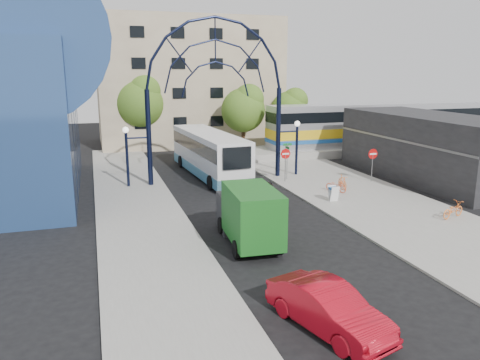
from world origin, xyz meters
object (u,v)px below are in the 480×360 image
object	(u,v)px
tree_north_b	(141,101)
bike_near_a	(336,186)
city_bus	(209,153)
sandwich_board	(334,192)
tree_north_a	(245,108)
black_suv	(263,194)
green_truck	(248,214)
red_sedan	(328,308)
bike_near_b	(342,182)
do_not_enter_sign	(373,157)
street_name_sign	(287,153)
gateway_arch	(216,67)
tree_north_c	(291,108)
bike_far_a	(453,210)
stop_sign	(286,157)
train_car	(383,124)

from	to	relation	value
tree_north_b	bike_near_a	world-z (taller)	tree_north_b
city_bus	sandwich_board	bearing A→B (deg)	-65.34
sandwich_board	tree_north_a	xyz separation A→B (m)	(0.52, 19.95, 3.86)
black_suv	tree_north_a	bearing A→B (deg)	83.12
green_truck	sandwich_board	bearing A→B (deg)	38.17
red_sedan	bike_near_b	size ratio (longest dim) A/B	2.94
do_not_enter_sign	street_name_sign	xyz separation A→B (m)	(-5.80, 2.60, 0.15)
tree_north_a	bike_near_a	size ratio (longest dim) A/B	4.42
green_truck	gateway_arch	bearing A→B (deg)	85.69
bike_near_a	bike_near_b	bearing A→B (deg)	8.72
tree_north_b	do_not_enter_sign	bearing A→B (deg)	-53.26
tree_north_c	red_sedan	size ratio (longest dim) A/B	1.40
sandwich_board	bike_far_a	xyz separation A→B (m)	(4.75, -5.18, -0.15)
stop_sign	red_sedan	distance (m)	20.64
tree_north_a	bike_near_b	world-z (taller)	tree_north_a
tree_north_b	bike_near_a	bearing A→B (deg)	-63.76
train_car	tree_north_b	distance (m)	25.27
tree_north_b	stop_sign	bearing A→B (deg)	-64.17
tree_north_c	green_truck	xyz separation A→B (m)	(-14.00, -27.06, -2.82)
gateway_arch	do_not_enter_sign	bearing A→B (deg)	-19.99
street_name_sign	black_suv	distance (m)	6.89
stop_sign	tree_north_a	distance (m)	14.23
train_car	street_name_sign	bearing A→B (deg)	-147.58
gateway_arch	bike_near_a	size ratio (longest dim) A/B	8.61
stop_sign	bike_near_a	size ratio (longest dim) A/B	1.58
street_name_sign	green_truck	bearing A→B (deg)	-121.09
stop_sign	street_name_sign	distance (m)	0.74
tree_north_a	red_sedan	world-z (taller)	tree_north_a
bike_near_a	bike_far_a	world-z (taller)	bike_far_a
stop_sign	tree_north_c	world-z (taller)	tree_north_c
gateway_arch	bike_near_b	size ratio (longest dim) A/B	8.63
bike_near_b	stop_sign	bearing A→B (deg)	141.64
green_truck	bike_near_b	distance (m)	12.51
black_suv	stop_sign	bearing A→B (deg)	61.13
sandwich_board	tree_north_b	xyz separation A→B (m)	(-9.48, 23.95, 4.52)
red_sedan	bike_near_b	xyz separation A→B (m)	(9.74, 16.21, -0.17)
street_name_sign	city_bus	xyz separation A→B (m)	(-5.22, 3.74, -0.32)
tree_north_a	green_truck	world-z (taller)	tree_north_a
tree_north_a	tree_north_b	size ratio (longest dim) A/B	0.88
bike_near_a	bike_near_b	size ratio (longest dim) A/B	1.00
street_name_sign	bike_near_a	size ratio (longest dim) A/B	1.77
stop_sign	street_name_sign	xyz separation A→B (m)	(0.40, 0.60, 0.14)
gateway_arch	sandwich_board	xyz separation A→B (m)	(5.60, -8.02, -7.81)
train_car	tree_north_a	size ratio (longest dim) A/B	3.59
train_car	city_bus	bearing A→B (deg)	-164.22
bike_far_a	tree_north_c	bearing A→B (deg)	-20.53
street_name_sign	train_car	size ratio (longest dim) A/B	0.11
sandwich_board	street_name_sign	bearing A→B (deg)	93.46
tree_north_b	red_sedan	xyz separation A→B (m)	(1.95, -37.40, -4.50)
do_not_enter_sign	bike_far_a	world-z (taller)	do_not_enter_sign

